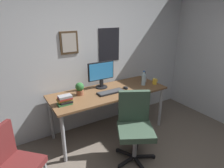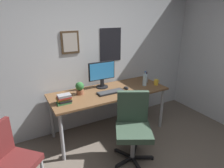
{
  "view_description": "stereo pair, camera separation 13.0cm",
  "coord_description": "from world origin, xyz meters",
  "px_view_note": "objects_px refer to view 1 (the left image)",
  "views": [
    {
      "loc": [
        -1.27,
        -0.76,
        1.93
      ],
      "look_at": [
        0.17,
        1.61,
        0.91
      ],
      "focal_mm": 31.09,
      "sensor_mm": 36.0,
      "label": 1
    },
    {
      "loc": [
        -1.16,
        -0.83,
        1.93
      ],
      "look_at": [
        0.17,
        1.61,
        0.91
      ],
      "focal_mm": 31.09,
      "sensor_mm": 36.0,
      "label": 2
    }
  ],
  "objects_px": {
    "computer_mouse": "(126,88)",
    "pen_cup": "(145,79)",
    "side_chair": "(11,162)",
    "potted_plant": "(80,88)",
    "water_bottle": "(144,79)",
    "book_stack_left": "(65,100)",
    "office_chair": "(135,123)",
    "monitor": "(101,74)",
    "coffee_mug_near": "(155,81)",
    "keyboard": "(111,92)"
  },
  "relations": [
    {
      "from": "computer_mouse",
      "to": "coffee_mug_near",
      "type": "relative_size",
      "value": 0.99
    },
    {
      "from": "keyboard",
      "to": "water_bottle",
      "type": "height_order",
      "value": "water_bottle"
    },
    {
      "from": "book_stack_left",
      "to": "side_chair",
      "type": "bearing_deg",
      "value": -146.32
    },
    {
      "from": "coffee_mug_near",
      "to": "potted_plant",
      "type": "relative_size",
      "value": 0.57
    },
    {
      "from": "keyboard",
      "to": "coffee_mug_near",
      "type": "height_order",
      "value": "coffee_mug_near"
    },
    {
      "from": "potted_plant",
      "to": "book_stack_left",
      "type": "xyz_separation_m",
      "value": [
        -0.3,
        -0.19,
        -0.04
      ]
    },
    {
      "from": "monitor",
      "to": "pen_cup",
      "type": "relative_size",
      "value": 2.3
    },
    {
      "from": "water_bottle",
      "to": "book_stack_left",
      "type": "relative_size",
      "value": 1.25
    },
    {
      "from": "computer_mouse",
      "to": "pen_cup",
      "type": "relative_size",
      "value": 0.55
    },
    {
      "from": "office_chair",
      "to": "book_stack_left",
      "type": "distance_m",
      "value": 1.0
    },
    {
      "from": "keyboard",
      "to": "computer_mouse",
      "type": "xyz_separation_m",
      "value": [
        0.3,
        0.02,
        0.01
      ]
    },
    {
      "from": "water_bottle",
      "to": "monitor",
      "type": "bearing_deg",
      "value": 157.54
    },
    {
      "from": "side_chair",
      "to": "potted_plant",
      "type": "xyz_separation_m",
      "value": [
        1.05,
        0.7,
        0.36
      ]
    },
    {
      "from": "side_chair",
      "to": "coffee_mug_near",
      "type": "height_order",
      "value": "side_chair"
    },
    {
      "from": "computer_mouse",
      "to": "water_bottle",
      "type": "bearing_deg",
      "value": -2.46
    },
    {
      "from": "computer_mouse",
      "to": "book_stack_left",
      "type": "bearing_deg",
      "value": -177.94
    },
    {
      "from": "office_chair",
      "to": "pen_cup",
      "type": "height_order",
      "value": "pen_cup"
    },
    {
      "from": "book_stack_left",
      "to": "keyboard",
      "type": "bearing_deg",
      "value": 1.34
    },
    {
      "from": "monitor",
      "to": "water_bottle",
      "type": "height_order",
      "value": "monitor"
    },
    {
      "from": "side_chair",
      "to": "book_stack_left",
      "type": "relative_size",
      "value": 4.32
    },
    {
      "from": "monitor",
      "to": "water_bottle",
      "type": "distance_m",
      "value": 0.74
    },
    {
      "from": "book_stack_left",
      "to": "office_chair",
      "type": "bearing_deg",
      "value": -38.67
    },
    {
      "from": "side_chair",
      "to": "potted_plant",
      "type": "distance_m",
      "value": 1.31
    },
    {
      "from": "side_chair",
      "to": "monitor",
      "type": "bearing_deg",
      "value": 28.49
    },
    {
      "from": "book_stack_left",
      "to": "water_bottle",
      "type": "bearing_deg",
      "value": 0.9
    },
    {
      "from": "pen_cup",
      "to": "book_stack_left",
      "type": "relative_size",
      "value": 0.99
    },
    {
      "from": "coffee_mug_near",
      "to": "water_bottle",
      "type": "bearing_deg",
      "value": 161.0
    },
    {
      "from": "monitor",
      "to": "water_bottle",
      "type": "xyz_separation_m",
      "value": [
        0.67,
        -0.28,
        -0.13
      ]
    },
    {
      "from": "pen_cup",
      "to": "monitor",
      "type": "bearing_deg",
      "value": 168.79
    },
    {
      "from": "book_stack_left",
      "to": "monitor",
      "type": "bearing_deg",
      "value": 22.49
    },
    {
      "from": "computer_mouse",
      "to": "potted_plant",
      "type": "xyz_separation_m",
      "value": [
        -0.74,
        0.16,
        0.09
      ]
    },
    {
      "from": "side_chair",
      "to": "monitor",
      "type": "xyz_separation_m",
      "value": [
        1.48,
        0.8,
        0.49
      ]
    },
    {
      "from": "office_chair",
      "to": "book_stack_left",
      "type": "xyz_separation_m",
      "value": [
        -0.74,
        0.6,
        0.29
      ]
    },
    {
      "from": "water_bottle",
      "to": "potted_plant",
      "type": "xyz_separation_m",
      "value": [
        -1.1,
        0.17,
        -0.0
      ]
    },
    {
      "from": "side_chair",
      "to": "coffee_mug_near",
      "type": "bearing_deg",
      "value": 11.0
    },
    {
      "from": "computer_mouse",
      "to": "book_stack_left",
      "type": "xyz_separation_m",
      "value": [
        -1.03,
        -0.04,
        0.05
      ]
    },
    {
      "from": "side_chair",
      "to": "pen_cup",
      "type": "xyz_separation_m",
      "value": [
        2.28,
        0.64,
        0.31
      ]
    },
    {
      "from": "computer_mouse",
      "to": "pen_cup",
      "type": "height_order",
      "value": "pen_cup"
    },
    {
      "from": "keyboard",
      "to": "water_bottle",
      "type": "xyz_separation_m",
      "value": [
        0.66,
        0.0,
        0.09
      ]
    },
    {
      "from": "water_bottle",
      "to": "coffee_mug_near",
      "type": "relative_size",
      "value": 2.26
    },
    {
      "from": "computer_mouse",
      "to": "coffee_mug_near",
      "type": "distance_m",
      "value": 0.56
    },
    {
      "from": "monitor",
      "to": "keyboard",
      "type": "xyz_separation_m",
      "value": [
        0.01,
        -0.28,
        -0.23
      ]
    },
    {
      "from": "coffee_mug_near",
      "to": "pen_cup",
      "type": "distance_m",
      "value": 0.2
    },
    {
      "from": "water_bottle",
      "to": "book_stack_left",
      "type": "xyz_separation_m",
      "value": [
        -1.39,
        -0.02,
        -0.04
      ]
    },
    {
      "from": "office_chair",
      "to": "coffee_mug_near",
      "type": "height_order",
      "value": "office_chair"
    },
    {
      "from": "keyboard",
      "to": "pen_cup",
      "type": "bearing_deg",
      "value": 8.95
    },
    {
      "from": "office_chair",
      "to": "side_chair",
      "type": "relative_size",
      "value": 1.09
    },
    {
      "from": "side_chair",
      "to": "book_stack_left",
      "type": "xyz_separation_m",
      "value": [
        0.75,
        0.5,
        0.32
      ]
    },
    {
      "from": "side_chair",
      "to": "coffee_mug_near",
      "type": "relative_size",
      "value": 7.85
    },
    {
      "from": "office_chair",
      "to": "water_bottle",
      "type": "bearing_deg",
      "value": 43.55
    }
  ]
}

